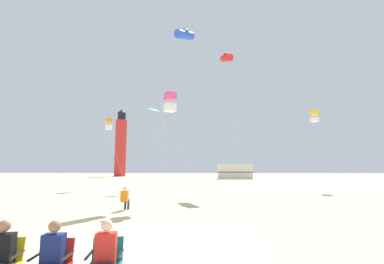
{
  "coord_description": "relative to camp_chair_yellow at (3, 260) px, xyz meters",
  "views": [
    {
      "loc": [
        2.36,
        -7.26,
        2.03
      ],
      "look_at": [
        1.52,
        13.64,
        4.84
      ],
      "focal_mm": 25.12,
      "sensor_mm": 36.0,
      "label": 1
    }
  ],
  "objects": [
    {
      "name": "ground",
      "position": [
        1.0,
        2.64,
        -0.5
      ],
      "size": [
        200.0,
        200.0,
        0.0
      ],
      "primitive_type": "plane",
      "color": "beige"
    },
    {
      "name": "camp_chair_yellow",
      "position": [
        0.0,
        0.0,
        0.0
      ],
      "size": [
        0.63,
        0.65,
        0.82
      ],
      "rotation": [
        0.0,
        0.0,
        0.18
      ],
      "color": "yellow",
      "rests_on": "ground"
    },
    {
      "name": "camp_chair_red",
      "position": [
        0.87,
        0.0,
        0.0
      ],
      "size": [
        0.6,
        0.61,
        0.82
      ],
      "rotation": [
        0.0,
        0.0,
        0.09
      ],
      "color": "red",
      "rests_on": "ground"
    },
    {
      "name": "spectator_red_chair",
      "position": [
        0.89,
        -0.14,
        0.11
      ],
      "size": [
        0.36,
        0.53,
        1.16
      ],
      "rotation": [
        0.0,
        0.0,
        0.09
      ],
      "color": "navy",
      "rests_on": "ground"
    },
    {
      "name": "camp_chair_teal",
      "position": [
        1.71,
        0.12,
        0.0
      ],
      "size": [
        0.62,
        0.64,
        0.82
      ],
      "rotation": [
        0.0,
        0.0,
        0.15
      ],
      "color": "#147F84",
      "rests_on": "ground"
    },
    {
      "name": "spectator_teal_chair",
      "position": [
        1.73,
        -0.02,
        0.11
      ],
      "size": [
        0.38,
        0.54,
        1.16
      ],
      "rotation": [
        0.0,
        0.0,
        0.15
      ],
      "color": "red",
      "rests_on": "ground"
    },
    {
      "name": "kite_flyer_standing",
      "position": [
        -0.44,
        8.64,
        0.11
      ],
      "size": [
        0.36,
        0.53,
        1.16
      ],
      "rotation": [
        0.0,
        0.0,
        3.04
      ],
      "color": "orange",
      "rests_on": "ground"
    },
    {
      "name": "kite_tube_scarlet",
      "position": [
        5.74,
        20.6,
        12.26
      ],
      "size": [
        2.81,
        2.97,
        13.47
      ],
      "color": "silver",
      "rests_on": "ground"
    },
    {
      "name": "kite_box_orange",
      "position": [
        -6.32,
        22.35,
        6.05
      ],
      "size": [
        2.44,
        2.44,
        7.13
      ],
      "color": "silver",
      "rests_on": "ground"
    },
    {
      "name": "kite_box_gold",
      "position": [
        14.44,
        22.0,
        6.63
      ],
      "size": [
        2.59,
        2.59,
        7.72
      ],
      "color": "silver",
      "rests_on": "ground"
    },
    {
      "name": "kite_box_rainbow",
      "position": [
        1.43,
        10.9,
        5.42
      ],
      "size": [
        1.06,
        0.94,
        6.5
      ],
      "color": "silver",
      "rests_on": "ground"
    },
    {
      "name": "kite_tube_blue",
      "position": [
        1.91,
        16.25,
        12.48
      ],
      "size": [
        3.03,
        3.47,
        13.69
      ],
      "color": "silver",
      "rests_on": "ground"
    },
    {
      "name": "kite_diamond_cyan",
      "position": [
        -1.29,
        20.74,
        6.85
      ],
      "size": [
        2.14,
        2.14,
        7.84
      ],
      "color": "silver",
      "rests_on": "ground"
    },
    {
      "name": "lighthouse_distant",
      "position": [
        -17.04,
        61.09,
        7.34
      ],
      "size": [
        2.8,
        2.8,
        16.8
      ],
      "color": "red",
      "rests_on": "ground"
    },
    {
      "name": "rv_van_cream",
      "position": [
        9.38,
        46.83,
        0.89
      ],
      "size": [
        6.49,
        2.49,
        2.8
      ],
      "rotation": [
        0.0,
        0.0,
        0.02
      ],
      "color": "beige",
      "rests_on": "ground"
    }
  ]
}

